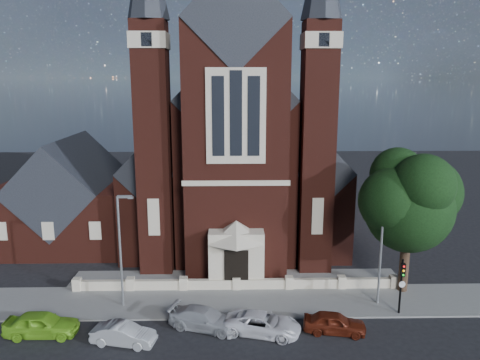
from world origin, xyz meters
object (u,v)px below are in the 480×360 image
Objects in this scene: car_white_suv at (263,324)px; car_dark_red at (335,323)px; traffic_signal at (402,280)px; church at (234,151)px; street_lamp_left at (121,245)px; car_silver_b at (205,319)px; car_silver_a at (124,334)px; street_lamp_right at (383,243)px; parish_hall at (71,201)px; street_tree at (412,203)px; car_lime_van at (42,324)px.

car_white_suv is 4.54m from car_dark_red.
traffic_signal is 0.83× the size of car_white_suv.
church is 20.84m from street_lamp_left.
car_white_suv is (3.68, -0.67, -0.01)m from car_silver_b.
car_silver_a is (-6.91, -23.68, -7.54)m from church.
street_lamp_left is 2.02× the size of traffic_signal.
street_lamp_left and street_lamp_right have the same top height.
car_white_suv is at bearing -45.24° from parish_hall.
street_tree is 20.71m from street_lamp_left.
car_lime_van is (-12.21, -22.61, -7.42)m from church.
traffic_signal reaches higher than car_dark_red.
parish_hall is 21.10m from car_silver_a.
church is 7.46× the size of car_silver_b.
car_silver_a is (-19.50, -6.44, -6.32)m from street_tree.
street_lamp_left is 2.08× the size of car_silver_a.
street_lamp_right is at bearing 120.01° from traffic_signal.
street_lamp_right is at bearing -80.23° from car_lime_van.
parish_hall is 3.12× the size of car_dark_red.
church is at bearing -27.96° from car_lime_van.
street_lamp_right reaches higher than car_silver_a.
car_silver_b is 3.74m from car_white_suv.
street_lamp_left is 6.83m from car_lime_van.
car_silver_b is at bearing -50.83° from parish_hall.
parish_hall is 2.61× the size of car_silver_b.
car_white_suv is at bearing 100.46° from car_dark_red.
car_dark_red is at bearing -38.67° from parish_hall.
car_white_suv is at bearing -80.69° from car_silver_b.
parish_hall reaches higher than street_lamp_left.
street_lamp_right is 18.08m from car_silver_a.
church is at bearing 67.34° from street_lamp_left.
street_lamp_right is at bearing -28.22° from parish_hall.
parish_hall is at bearing 150.02° from traffic_signal.
church is 4.31× the size of street_lamp_left.
church reaches higher than car_lime_van.
car_lime_van is at bearing -139.53° from street_lamp_left.
car_silver_b is at bearing 95.69° from car_dark_red.
street_lamp_right is (26.09, -14.00, 0.59)m from parish_hall.
car_silver_b is (-2.11, -21.99, -7.51)m from church.
street_lamp_left reaches higher than traffic_signal.
car_white_suv is (-8.52, -3.72, -3.93)m from street_lamp_right.
traffic_signal is at bearing -63.97° from car_silver_b.
street_lamp_left reaches higher than car_dark_red.
street_lamp_left is at bearing -49.11° from car_lime_van.
street_lamp_left is at bearing 85.45° from car_dark_red.
parish_hall reaches higher than car_white_suv.
car_dark_red is at bearing -89.66° from car_lime_van.
street_lamp_right reaches higher than car_dark_red.
church reaches higher than car_dark_red.
car_lime_van reaches higher than car_silver_a.
car_silver_b is 0.97× the size of car_white_suv.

